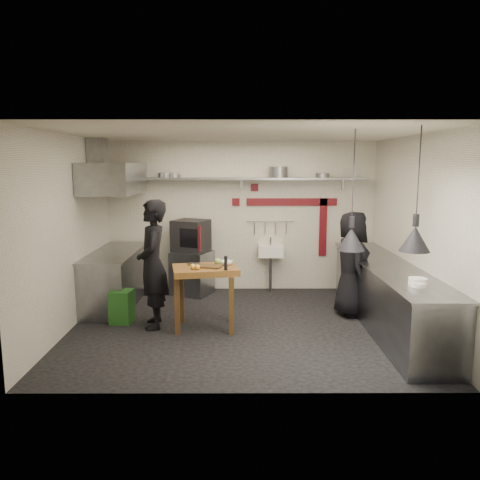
{
  "coord_description": "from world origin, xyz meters",
  "views": [
    {
      "loc": [
        -0.05,
        -6.69,
        2.38
      ],
      "look_at": [
        -0.03,
        0.3,
        1.24
      ],
      "focal_mm": 35.0,
      "sensor_mm": 36.0,
      "label": 1
    }
  ],
  "objects_px": {
    "oven_stand": "(192,273)",
    "combi_oven": "(191,236)",
    "green_bin": "(122,306)",
    "chef_left": "(153,264)",
    "chef_right": "(352,264)",
    "prep_table": "(206,298)"
  },
  "relations": [
    {
      "from": "green_bin",
      "to": "chef_right",
      "type": "bearing_deg",
      "value": 5.96
    },
    {
      "from": "oven_stand",
      "to": "prep_table",
      "type": "relative_size",
      "value": 0.87
    },
    {
      "from": "chef_left",
      "to": "oven_stand",
      "type": "bearing_deg",
      "value": 157.75
    },
    {
      "from": "green_bin",
      "to": "prep_table",
      "type": "height_order",
      "value": "prep_table"
    },
    {
      "from": "green_bin",
      "to": "chef_left",
      "type": "xyz_separation_m",
      "value": [
        0.52,
        -0.17,
        0.69
      ]
    },
    {
      "from": "chef_right",
      "to": "combi_oven",
      "type": "bearing_deg",
      "value": 62.14
    },
    {
      "from": "combi_oven",
      "to": "green_bin",
      "type": "xyz_separation_m",
      "value": [
        -0.9,
        -1.6,
        -0.84
      ]
    },
    {
      "from": "combi_oven",
      "to": "prep_table",
      "type": "xyz_separation_m",
      "value": [
        0.39,
        -1.85,
        -0.63
      ]
    },
    {
      "from": "combi_oven",
      "to": "chef_left",
      "type": "xyz_separation_m",
      "value": [
        -0.38,
        -1.77,
        -0.15
      ]
    },
    {
      "from": "combi_oven",
      "to": "chef_left",
      "type": "bearing_deg",
      "value": -78.81
    },
    {
      "from": "chef_left",
      "to": "chef_right",
      "type": "distance_m",
      "value": 3.09
    },
    {
      "from": "combi_oven",
      "to": "chef_right",
      "type": "xyz_separation_m",
      "value": [
        2.66,
        -1.23,
        -0.26
      ]
    },
    {
      "from": "oven_stand",
      "to": "chef_left",
      "type": "xyz_separation_m",
      "value": [
        -0.39,
        -1.77,
        0.54
      ]
    },
    {
      "from": "combi_oven",
      "to": "green_bin",
      "type": "height_order",
      "value": "combi_oven"
    },
    {
      "from": "combi_oven",
      "to": "prep_table",
      "type": "bearing_deg",
      "value": -54.86
    },
    {
      "from": "oven_stand",
      "to": "prep_table",
      "type": "xyz_separation_m",
      "value": [
        0.38,
        -1.86,
        0.06
      ]
    },
    {
      "from": "oven_stand",
      "to": "combi_oven",
      "type": "relative_size",
      "value": 1.38
    },
    {
      "from": "oven_stand",
      "to": "green_bin",
      "type": "xyz_separation_m",
      "value": [
        -0.91,
        -1.6,
        -0.15
      ]
    },
    {
      "from": "oven_stand",
      "to": "combi_oven",
      "type": "distance_m",
      "value": 0.69
    },
    {
      "from": "oven_stand",
      "to": "green_bin",
      "type": "height_order",
      "value": "oven_stand"
    },
    {
      "from": "combi_oven",
      "to": "prep_table",
      "type": "distance_m",
      "value": 2.0
    },
    {
      "from": "oven_stand",
      "to": "green_bin",
      "type": "bearing_deg",
      "value": -96.3
    }
  ]
}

